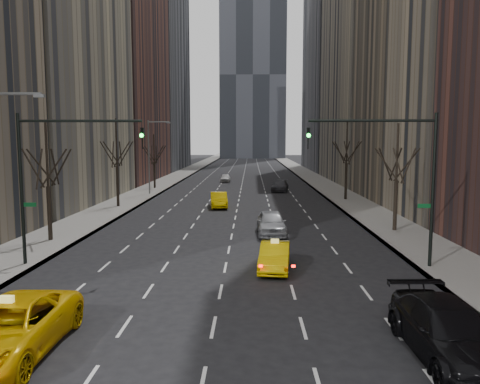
# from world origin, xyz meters

# --- Properties ---
(ground) EXTENTS (400.00, 400.00, 0.00)m
(ground) POSITION_xyz_m (0.00, 0.00, 0.00)
(ground) COLOR black
(ground) RESTS_ON ground
(sidewalk_left) EXTENTS (4.50, 320.00, 0.15)m
(sidewalk_left) POSITION_xyz_m (-12.25, 70.00, 0.07)
(sidewalk_left) COLOR slate
(sidewalk_left) RESTS_ON ground
(sidewalk_right) EXTENTS (4.50, 320.00, 0.15)m
(sidewalk_right) POSITION_xyz_m (12.25, 70.00, 0.07)
(sidewalk_right) COLOR slate
(sidewalk_right) RESTS_ON ground
(bld_left_far) EXTENTS (14.00, 28.00, 44.00)m
(bld_left_far) POSITION_xyz_m (-21.50, 66.00, 22.00)
(bld_left_far) COLOR brown
(bld_left_far) RESTS_ON ground
(bld_left_deep) EXTENTS (14.00, 30.00, 60.00)m
(bld_left_deep) POSITION_xyz_m (-21.50, 96.00, 30.00)
(bld_left_deep) COLOR slate
(bld_left_deep) RESTS_ON ground
(bld_right_far) EXTENTS (14.00, 28.00, 50.00)m
(bld_right_far) POSITION_xyz_m (21.50, 64.00, 25.00)
(bld_right_far) COLOR tan
(bld_right_far) RESTS_ON ground
(bld_right_deep) EXTENTS (14.00, 30.00, 58.00)m
(bld_right_deep) POSITION_xyz_m (21.50, 95.00, 29.00)
(bld_right_deep) COLOR slate
(bld_right_deep) RESTS_ON ground
(tree_lw_b) EXTENTS (3.36, 3.50, 7.82)m
(tree_lw_b) POSITION_xyz_m (-12.00, 18.00, 3.72)
(tree_lw_b) COLOR black
(tree_lw_b) RESTS_ON ground
(tree_lw_c) EXTENTS (3.36, 3.50, 8.74)m
(tree_lw_c) POSITION_xyz_m (-12.00, 34.00, 4.04)
(tree_lw_c) COLOR black
(tree_lw_c) RESTS_ON ground
(tree_lw_d) EXTENTS (3.36, 3.50, 7.36)m
(tree_lw_d) POSITION_xyz_m (-12.00, 52.00, 3.56)
(tree_lw_d) COLOR black
(tree_lw_d) RESTS_ON ground
(tree_rw_b) EXTENTS (3.36, 3.50, 7.82)m
(tree_rw_b) POSITION_xyz_m (12.00, 22.00, 3.72)
(tree_rw_b) COLOR black
(tree_rw_b) RESTS_ON ground
(tree_rw_c) EXTENTS (3.36, 3.50, 8.74)m
(tree_rw_c) POSITION_xyz_m (12.00, 40.00, 4.04)
(tree_rw_c) COLOR black
(tree_rw_c) RESTS_ON ground
(traffic_mast_left) EXTENTS (6.69, 0.39, 8.00)m
(traffic_mast_left) POSITION_xyz_m (-9.11, 12.00, 5.49)
(traffic_mast_left) COLOR black
(traffic_mast_left) RESTS_ON ground
(traffic_mast_right) EXTENTS (6.69, 0.39, 8.00)m
(traffic_mast_right) POSITION_xyz_m (9.11, 12.00, 5.49)
(traffic_mast_right) COLOR black
(traffic_mast_right) RESTS_ON ground
(streetlight_far) EXTENTS (2.83, 0.22, 9.00)m
(streetlight_far) POSITION_xyz_m (-10.84, 45.00, 5.62)
(streetlight_far) COLOR slate
(streetlight_far) RESTS_ON ground
(taxi_suv) EXTENTS (2.88, 6.19, 1.72)m
(taxi_suv) POSITION_xyz_m (-6.27, 1.63, 0.86)
(taxi_suv) COLOR #DEAB04
(taxi_suv) RESTS_ON ground
(taxi_sedan) EXTENTS (1.92, 4.42, 1.41)m
(taxi_sedan) POSITION_xyz_m (2.61, 11.64, 0.71)
(taxi_sedan) COLOR #DEB804
(taxi_sedan) RESTS_ON ground
(silver_sedan_ahead) EXTENTS (2.16, 5.07, 1.71)m
(silver_sedan_ahead) POSITION_xyz_m (2.83, 20.83, 0.85)
(silver_sedan_ahead) COLOR #95989D
(silver_sedan_ahead) RESTS_ON ground
(parked_suv_black) EXTENTS (2.58, 5.96, 1.71)m
(parked_suv_black) POSITION_xyz_m (7.50, 1.77, 0.85)
(parked_suv_black) COLOR black
(parked_suv_black) RESTS_ON ground
(far_taxi) EXTENTS (2.09, 4.75, 1.52)m
(far_taxi) POSITION_xyz_m (-1.86, 34.27, 0.76)
(far_taxi) COLOR yellow
(far_taxi) RESTS_ON ground
(far_suv_grey) EXTENTS (2.74, 5.30, 1.47)m
(far_suv_grey) POSITION_xyz_m (5.22, 49.32, 0.73)
(far_suv_grey) COLOR #2F2F34
(far_suv_grey) RESTS_ON ground
(far_car_white) EXTENTS (1.59, 3.89, 1.32)m
(far_car_white) POSITION_xyz_m (-2.74, 62.59, 0.66)
(far_car_white) COLOR silver
(far_car_white) RESTS_ON ground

